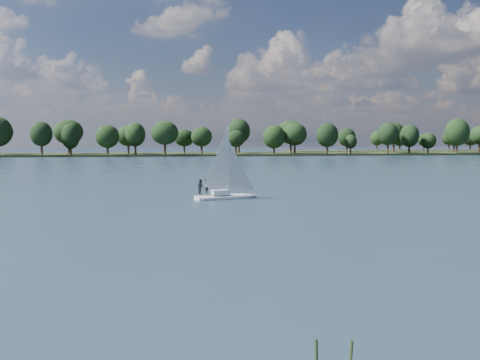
% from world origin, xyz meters
% --- Properties ---
extents(ground, '(700.00, 700.00, 0.00)m').
position_xyz_m(ground, '(0.00, 100.00, 0.00)').
color(ground, '#233342').
rests_on(ground, ground).
extents(far_shore, '(660.00, 40.00, 1.50)m').
position_xyz_m(far_shore, '(0.00, 212.00, 0.00)').
color(far_shore, black).
rests_on(far_shore, ground).
extents(far_shore_back, '(220.00, 30.00, 1.40)m').
position_xyz_m(far_shore_back, '(160.00, 260.00, 0.00)').
color(far_shore_back, black).
rests_on(far_shore_back, ground).
extents(sailboat, '(6.75, 3.55, 8.56)m').
position_xyz_m(sailboat, '(-10.95, 41.45, 2.39)').
color(sailboat, silver).
rests_on(sailboat, ground).
extents(treeline, '(562.47, 73.86, 17.65)m').
position_xyz_m(treeline, '(8.51, 207.51, 8.07)').
color(treeline, black).
rests_on(treeline, ground).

